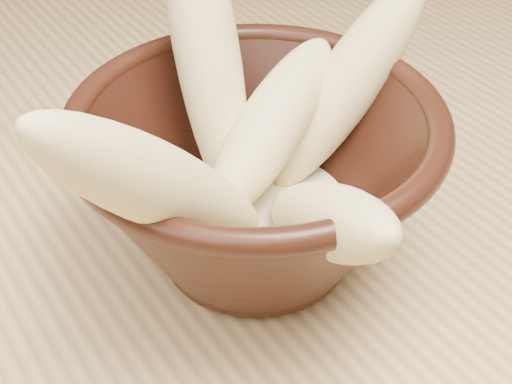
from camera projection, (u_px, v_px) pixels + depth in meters
The scene contains 8 objects.
table at pixel (211, 234), 0.62m from camera, with size 1.20×0.80×0.75m.
bowl at pixel (256, 179), 0.44m from camera, with size 0.23×0.23×0.12m.
milk_puddle at pixel (256, 216), 0.46m from camera, with size 0.13×0.13×0.02m, color beige.
banana_upright at pixel (205, 42), 0.45m from camera, with size 0.04×0.04×0.21m, color #E5C987.
banana_left at pixel (166, 189), 0.35m from camera, with size 0.04×0.04×0.21m, color #E5C987.
banana_right at pixel (348, 83), 0.46m from camera, with size 0.04×0.04×0.16m, color #E5C987.
banana_across at pixel (272, 125), 0.44m from camera, with size 0.04×0.04×0.15m, color #E5C987.
banana_front at pixel (327, 220), 0.38m from camera, with size 0.04×0.04×0.16m, color #E5C987.
Camera 1 is at (-0.22, -0.40, 1.09)m, focal length 50.00 mm.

